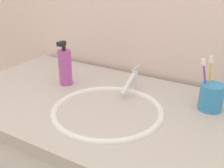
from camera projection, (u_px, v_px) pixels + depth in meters
The scene contains 7 objects.
tiled_wall_back at pixel (155, 7), 1.14m from camera, with size 2.44×0.04×2.40m, color beige.
sink_basin at pixel (108, 120), 0.95m from camera, with size 0.39×0.39×0.10m.
faucet at pixel (132, 81), 1.06m from camera, with size 0.02×0.15×0.10m.
toothbrush_cup at pixel (211, 97), 0.93m from camera, with size 0.08×0.08×0.09m, color #338CCC.
toothbrush_yellow at pixel (210, 78), 0.93m from camera, with size 0.02×0.02×0.18m.
toothbrush_purple at pixel (205, 80), 0.92m from camera, with size 0.04×0.02×0.17m.
soap_dispenser at pixel (65, 67), 1.12m from camera, with size 0.05×0.06×0.18m.
Camera 1 is at (0.45, -0.74, 1.36)m, focal length 44.02 mm.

